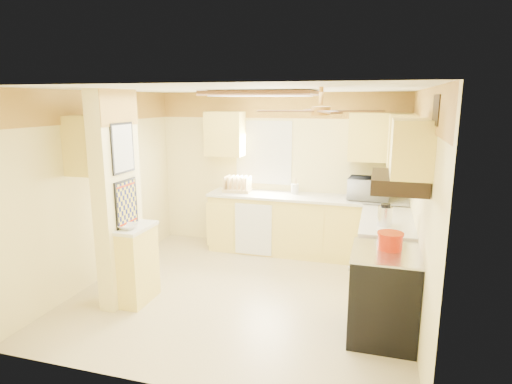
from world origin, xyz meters
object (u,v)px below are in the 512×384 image
(stove, at_px, (383,294))
(dutch_oven, at_px, (390,241))
(bowl, at_px, (128,227))
(microwave, at_px, (369,189))
(kettle, at_px, (385,215))

(stove, relative_size, dutch_oven, 3.52)
(dutch_oven, bearing_deg, bowl, -175.98)
(microwave, distance_m, kettle, 1.34)
(dutch_oven, relative_size, kettle, 1.00)
(stove, bearing_deg, bowl, -177.64)
(stove, xyz_separation_m, microwave, (-0.24, 2.17, 0.64))
(dutch_oven, bearing_deg, microwave, 97.37)
(bowl, bearing_deg, microwave, 41.34)
(bowl, xyz_separation_m, kettle, (2.82, 0.96, 0.10))
(stove, distance_m, kettle, 1.03)
(microwave, height_order, kettle, microwave)
(stove, relative_size, microwave, 1.56)
(stove, relative_size, kettle, 3.51)
(microwave, xyz_separation_m, kettle, (0.22, -1.32, -0.04))
(bowl, bearing_deg, stove, 2.36)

